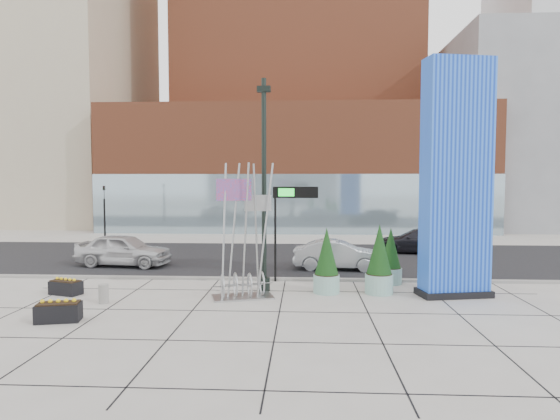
{
  "coord_description": "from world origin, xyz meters",
  "views": [
    {
      "loc": [
        1.83,
        -16.63,
        4.47
      ],
      "look_at": [
        0.87,
        2.0,
        3.29
      ],
      "focal_mm": 30.0,
      "sensor_mm": 36.0,
      "label": 1
    }
  ],
  "objects_px": {
    "overhead_street_sign": "(292,200)",
    "car_silver_mid": "(338,255)",
    "car_white_west": "(124,250)",
    "concrete_bollard": "(104,294)",
    "blue_pylon": "(456,183)",
    "public_art_sculpture": "(243,263)",
    "lamp_post": "(264,205)"
  },
  "relations": [
    {
      "from": "car_white_west",
      "to": "blue_pylon",
      "type": "bearing_deg",
      "value": -103.56
    },
    {
      "from": "car_white_west",
      "to": "car_silver_mid",
      "type": "xyz_separation_m",
      "value": [
        11.12,
        -0.41,
        -0.11
      ]
    },
    {
      "from": "blue_pylon",
      "to": "car_white_west",
      "type": "relative_size",
      "value": 1.85
    },
    {
      "from": "overhead_street_sign",
      "to": "car_white_west",
      "type": "relative_size",
      "value": 0.85
    },
    {
      "from": "lamp_post",
      "to": "concrete_bollard",
      "type": "height_order",
      "value": "lamp_post"
    },
    {
      "from": "public_art_sculpture",
      "to": "lamp_post",
      "type": "bearing_deg",
      "value": 42.73
    },
    {
      "from": "lamp_post",
      "to": "car_silver_mid",
      "type": "xyz_separation_m",
      "value": [
        3.31,
        4.67,
        -2.75
      ]
    },
    {
      "from": "public_art_sculpture",
      "to": "car_silver_mid",
      "type": "bearing_deg",
      "value": 39.22
    },
    {
      "from": "car_silver_mid",
      "to": "car_white_west",
      "type": "bearing_deg",
      "value": 91.85
    },
    {
      "from": "lamp_post",
      "to": "public_art_sculpture",
      "type": "relative_size",
      "value": 1.65
    },
    {
      "from": "blue_pylon",
      "to": "car_white_west",
      "type": "distance_m",
      "value": 16.58
    },
    {
      "from": "blue_pylon",
      "to": "public_art_sculpture",
      "type": "xyz_separation_m",
      "value": [
        -8.11,
        -0.69,
        -3.03
      ]
    },
    {
      "from": "blue_pylon",
      "to": "car_silver_mid",
      "type": "bearing_deg",
      "value": 117.62
    },
    {
      "from": "blue_pylon",
      "to": "public_art_sculpture",
      "type": "height_order",
      "value": "blue_pylon"
    },
    {
      "from": "blue_pylon",
      "to": "car_silver_mid",
      "type": "height_order",
      "value": "blue_pylon"
    },
    {
      "from": "car_white_west",
      "to": "concrete_bollard",
      "type": "bearing_deg",
      "value": -157.3
    },
    {
      "from": "public_art_sculpture",
      "to": "blue_pylon",
      "type": "bearing_deg",
      "value": -11.41
    },
    {
      "from": "blue_pylon",
      "to": "car_white_west",
      "type": "height_order",
      "value": "blue_pylon"
    },
    {
      "from": "public_art_sculpture",
      "to": "car_white_west",
      "type": "relative_size",
      "value": 1.05
    },
    {
      "from": "blue_pylon",
      "to": "concrete_bollard",
      "type": "height_order",
      "value": "blue_pylon"
    },
    {
      "from": "overhead_street_sign",
      "to": "car_silver_mid",
      "type": "relative_size",
      "value": 0.95
    },
    {
      "from": "blue_pylon",
      "to": "overhead_street_sign",
      "type": "height_order",
      "value": "blue_pylon"
    },
    {
      "from": "car_silver_mid",
      "to": "concrete_bollard",
      "type": "bearing_deg",
      "value": 131.5
    },
    {
      "from": "blue_pylon",
      "to": "concrete_bollard",
      "type": "distance_m",
      "value": 13.8
    },
    {
      "from": "concrete_bollard",
      "to": "car_white_west",
      "type": "xyz_separation_m",
      "value": [
        -2.12,
        7.32,
        0.49
      ]
    },
    {
      "from": "public_art_sculpture",
      "to": "car_white_west",
      "type": "xyz_separation_m",
      "value": [
        -7.1,
        6.26,
        -0.51
      ]
    },
    {
      "from": "public_art_sculpture",
      "to": "car_silver_mid",
      "type": "relative_size",
      "value": 1.16
    },
    {
      "from": "lamp_post",
      "to": "car_white_west",
      "type": "xyz_separation_m",
      "value": [
        -7.8,
        5.08,
        -2.64
      ]
    },
    {
      "from": "overhead_street_sign",
      "to": "car_white_west",
      "type": "distance_m",
      "value": 9.86
    },
    {
      "from": "lamp_post",
      "to": "car_white_west",
      "type": "height_order",
      "value": "lamp_post"
    },
    {
      "from": "lamp_post",
      "to": "overhead_street_sign",
      "type": "distance_m",
      "value": 2.05
    },
    {
      "from": "overhead_street_sign",
      "to": "public_art_sculpture",
      "type": "bearing_deg",
      "value": -118.98
    }
  ]
}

